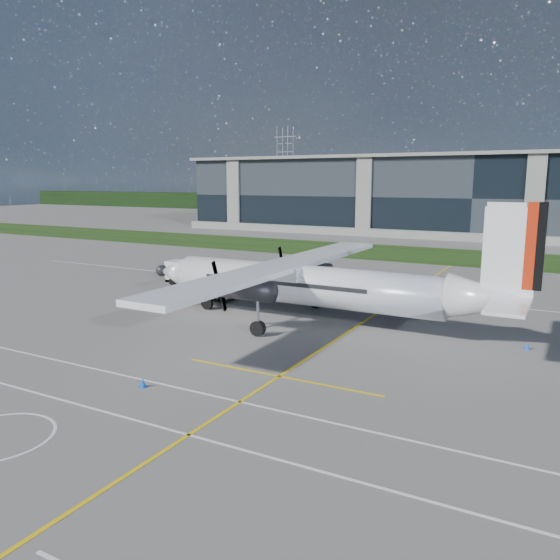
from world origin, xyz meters
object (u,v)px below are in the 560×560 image
at_px(baggage_tug, 218,289).
at_px(turboprop_aircraft, 317,262).
at_px(fuel_tanker_truck, 192,273).
at_px(pylon_west, 285,169).
at_px(safety_cone_nose_stbd, 184,298).
at_px(safety_cone_stbdwing, 362,284).
at_px(safety_cone_tail, 527,346).
at_px(ground_crew_person, 193,295).
at_px(safety_cone_portwing, 143,382).

bearing_deg(baggage_tug, turboprop_aircraft, -16.78).
bearing_deg(fuel_tanker_truck, pylon_west, 114.48).
distance_m(pylon_west, safety_cone_nose_stbd, 158.34).
distance_m(pylon_west, safety_cone_stbdwing, 151.64).
height_order(pylon_west, baggage_tug, pylon_west).
bearing_deg(baggage_tug, fuel_tanker_truck, 144.59).
bearing_deg(safety_cone_tail, ground_crew_person, -179.90).
bearing_deg(ground_crew_person, safety_cone_stbdwing, -42.43).
bearing_deg(pylon_west, baggage_tug, -64.07).
bearing_deg(safety_cone_nose_stbd, safety_cone_portwing, -57.27).
bearing_deg(turboprop_aircraft, ground_crew_person, 176.62).
height_order(baggage_tug, ground_crew_person, baggage_tug).
distance_m(ground_crew_person, safety_cone_portwing, 19.08).
height_order(turboprop_aircraft, baggage_tug, turboprop_aircraft).
height_order(pylon_west, safety_cone_portwing, pylon_west).
xyz_separation_m(turboprop_aircraft, safety_cone_stbdwing, (-2.18, 15.65, -4.43)).
height_order(safety_cone_nose_stbd, safety_cone_tail, same).
distance_m(safety_cone_nose_stbd, safety_cone_tail, 28.43).
xyz_separation_m(safety_cone_portwing, safety_cone_nose_stbd, (-11.36, 17.67, 0.00)).
distance_m(baggage_tug, safety_cone_stbdwing, 15.27).
xyz_separation_m(turboprop_aircraft, ground_crew_person, (-12.00, 0.71, -3.77)).
relative_size(baggage_tug, safety_cone_stbdwing, 6.55).
relative_size(turboprop_aircraft, safety_cone_stbdwing, 62.46).
bearing_deg(fuel_tanker_truck, turboprop_aircraft, -24.26).
distance_m(pylon_west, safety_cone_tail, 173.02).
xyz_separation_m(baggage_tug, safety_cone_nose_stbd, (-2.68, -1.61, -0.73)).
height_order(ground_crew_person, safety_cone_stbdwing, ground_crew_person).
distance_m(safety_cone_stbdwing, safety_cone_tail, 22.33).
height_order(pylon_west, fuel_tanker_truck, pylon_west).
distance_m(fuel_tanker_truck, safety_cone_portwing, 28.29).
bearing_deg(safety_cone_nose_stbd, baggage_tug, 30.94).
bearing_deg(safety_cone_nose_stbd, ground_crew_person, -29.06).
distance_m(turboprop_aircraft, safety_cone_stbdwing, 16.41).
bearing_deg(baggage_tug, safety_cone_nose_stbd, -149.06).
height_order(pylon_west, ground_crew_person, pylon_west).
bearing_deg(fuel_tanker_truck, baggage_tug, -35.41).
relative_size(baggage_tug, safety_cone_nose_stbd, 6.55).
xyz_separation_m(pylon_west, safety_cone_portwing, (77.49, -160.79, -14.75)).
xyz_separation_m(safety_cone_nose_stbd, safety_cone_tail, (28.42, -1.04, 0.00)).
xyz_separation_m(ground_crew_person, safety_cone_tail, (26.46, 0.05, -0.66)).
distance_m(turboprop_aircraft, safety_cone_tail, 15.14).
bearing_deg(safety_cone_stbdwing, baggage_tug, -126.60).
distance_m(safety_cone_stbdwing, safety_cone_nose_stbd, 18.18).
distance_m(pylon_west, safety_cone_portwing, 179.09).
height_order(ground_crew_person, safety_cone_portwing, ground_crew_person).
bearing_deg(ground_crew_person, safety_cone_portwing, -159.54).
bearing_deg(safety_cone_stbdwing, safety_cone_tail, -41.83).
xyz_separation_m(turboprop_aircraft, safety_cone_portwing, (-2.60, -15.88, -4.43)).
xyz_separation_m(pylon_west, safety_cone_stbdwing, (77.91, -129.26, -14.75)).
relative_size(ground_crew_person, safety_cone_nose_stbd, 3.65).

